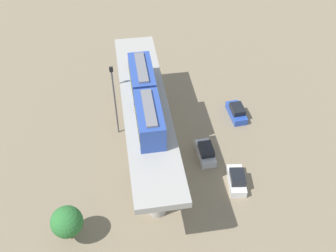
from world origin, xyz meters
name	(u,v)px	position (x,y,z in m)	size (l,w,h in m)	color
ground_plane	(148,151)	(0.00, 0.00, 0.00)	(120.00, 120.00, 0.00)	#84755B
viaduct	(146,116)	(0.00, 0.00, 5.94)	(5.20, 28.00, 7.92)	#A8A59E
train	(145,98)	(0.00, 0.77, 9.45)	(2.64, 13.55, 3.24)	#2D4CA5
parked_car_blue	(237,112)	(-12.90, -4.56, 0.74)	(2.00, 4.28, 1.76)	#284CB7
parked_car_silver	(206,152)	(-7.03, 2.04, 0.74)	(1.90, 4.24, 1.76)	#B2B5BA
parked_car_white	(237,180)	(-9.64, 6.83, 0.74)	(2.32, 4.40, 1.76)	white
tree_near_viaduct	(67,222)	(9.36, 10.95, 2.94)	(3.29, 3.29, 4.60)	brown
signal_post	(115,99)	(3.40, -3.98, 5.78)	(0.44, 0.28, 10.52)	#4C4C51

